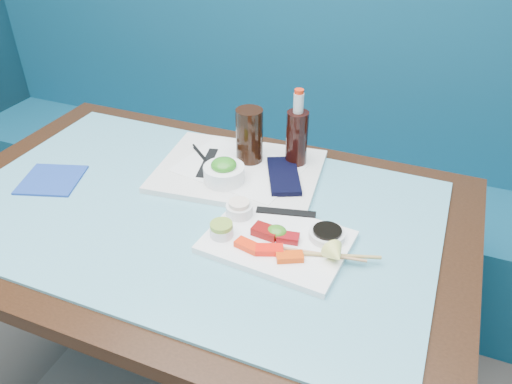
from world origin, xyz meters
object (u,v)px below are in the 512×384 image
at_px(cola_glass, 249,136).
at_px(cola_bottle_body, 297,141).
at_px(sashimi_plate, 277,242).
at_px(serving_tray, 239,171).
at_px(seaweed_bowl, 224,174).
at_px(blue_napkin, 52,180).
at_px(booth_bench, 292,174).
at_px(dining_table, 196,236).

height_order(cola_glass, cola_bottle_body, same).
bearing_deg(cola_glass, sashimi_plate, -57.16).
relative_size(sashimi_plate, cola_bottle_body, 1.83).
bearing_deg(serving_tray, cola_bottle_body, 26.91).
distance_m(serving_tray, cola_bottle_body, 0.18).
xyz_separation_m(seaweed_bowl, cola_glass, (0.02, 0.13, 0.06)).
relative_size(cola_bottle_body, blue_napkin, 1.12).
relative_size(booth_bench, dining_table, 2.14).
height_order(serving_tray, seaweed_bowl, seaweed_bowl).
bearing_deg(seaweed_bowl, dining_table, -103.54).
height_order(booth_bench, cola_bottle_body, booth_bench).
height_order(booth_bench, seaweed_bowl, booth_bench).
bearing_deg(seaweed_bowl, blue_napkin, -160.85).
xyz_separation_m(booth_bench, cola_bottle_body, (0.18, -0.55, 0.47)).
bearing_deg(cola_glass, serving_tray, -100.30).
relative_size(serving_tray, blue_napkin, 2.90).
bearing_deg(sashimi_plate, blue_napkin, -176.89).
bearing_deg(blue_napkin, dining_table, 4.55).
height_order(sashimi_plate, cola_glass, cola_glass).
height_order(seaweed_bowl, cola_bottle_body, cola_bottle_body).
bearing_deg(booth_bench, dining_table, -90.00).
height_order(booth_bench, cola_glass, booth_bench).
xyz_separation_m(serving_tray, blue_napkin, (-0.47, -0.23, -0.01)).
height_order(dining_table, sashimi_plate, sashimi_plate).
bearing_deg(booth_bench, cola_glass, -85.10).
bearing_deg(serving_tray, sashimi_plate, -57.10).
height_order(booth_bench, serving_tray, booth_bench).
xyz_separation_m(sashimi_plate, blue_napkin, (-0.68, 0.02, -0.01)).
xyz_separation_m(seaweed_bowl, blue_napkin, (-0.46, -0.16, -0.04)).
distance_m(booth_bench, sashimi_plate, 1.01).
distance_m(sashimi_plate, cola_glass, 0.38).
bearing_deg(serving_tray, dining_table, -107.92).
bearing_deg(cola_bottle_body, serving_tray, -146.51).
height_order(dining_table, cola_bottle_body, cola_bottle_body).
relative_size(booth_bench, cola_bottle_body, 17.09).
relative_size(dining_table, seaweed_bowl, 12.49).
bearing_deg(dining_table, booth_bench, 90.00).
bearing_deg(cola_glass, dining_table, -101.12).
relative_size(booth_bench, serving_tray, 6.62).
relative_size(dining_table, blue_napkin, 8.97).
height_order(sashimi_plate, cola_bottle_body, cola_bottle_body).
xyz_separation_m(sashimi_plate, cola_bottle_body, (-0.07, 0.35, 0.08)).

